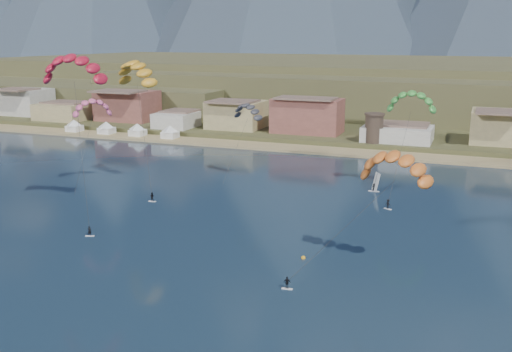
{
  "coord_description": "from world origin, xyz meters",
  "views": [
    {
      "loc": [
        33.11,
        -53.45,
        32.18
      ],
      "look_at": [
        0.0,
        32.0,
        10.0
      ],
      "focal_mm": 40.59,
      "sensor_mm": 36.0,
      "label": 1
    }
  ],
  "objects_px": {
    "watchtower": "(374,128)",
    "kitesurfer_green": "(412,99)",
    "kitesurfer_yellow": "(136,70)",
    "kitesurfer_orange": "(395,162)",
    "kitesurfer_red": "(73,64)",
    "windsurfer": "(375,186)",
    "buoy": "(303,258)"
  },
  "relations": [
    {
      "from": "kitesurfer_yellow",
      "to": "kitesurfer_green",
      "type": "bearing_deg",
      "value": 17.51
    },
    {
      "from": "kitesurfer_red",
      "to": "kitesurfer_yellow",
      "type": "bearing_deg",
      "value": 93.46
    },
    {
      "from": "watchtower",
      "to": "kitesurfer_orange",
      "type": "xyz_separation_m",
      "value": [
        18.01,
        -88.9,
        9.18
      ]
    },
    {
      "from": "kitesurfer_orange",
      "to": "kitesurfer_red",
      "type": "bearing_deg",
      "value": 174.77
    },
    {
      "from": "kitesurfer_red",
      "to": "windsurfer",
      "type": "bearing_deg",
      "value": 37.61
    },
    {
      "from": "kitesurfer_red",
      "to": "kitesurfer_yellow",
      "type": "distance_m",
      "value": 22.11
    },
    {
      "from": "kitesurfer_orange",
      "to": "windsurfer",
      "type": "height_order",
      "value": "kitesurfer_orange"
    },
    {
      "from": "buoy",
      "to": "kitesurfer_orange",
      "type": "bearing_deg",
      "value": 3.5
    },
    {
      "from": "kitesurfer_yellow",
      "to": "buoy",
      "type": "xyz_separation_m",
      "value": [
        45.29,
        -27.9,
        -25.27
      ]
    },
    {
      "from": "kitesurfer_green",
      "to": "kitesurfer_orange",
      "type": "bearing_deg",
      "value": -85.96
    },
    {
      "from": "watchtower",
      "to": "kitesurfer_green",
      "type": "xyz_separation_m",
      "value": [
        14.88,
        -44.52,
        13.26
      ]
    },
    {
      "from": "kitesurfer_orange",
      "to": "watchtower",
      "type": "bearing_deg",
      "value": 101.45
    },
    {
      "from": "watchtower",
      "to": "kitesurfer_green",
      "type": "relative_size",
      "value": 0.36
    },
    {
      "from": "kitesurfer_red",
      "to": "watchtower",
      "type": "bearing_deg",
      "value": 65.35
    },
    {
      "from": "kitesurfer_green",
      "to": "buoy",
      "type": "height_order",
      "value": "kitesurfer_green"
    },
    {
      "from": "kitesurfer_green",
      "to": "buoy",
      "type": "xyz_separation_m",
      "value": [
        -9.35,
        -45.14,
        -19.51
      ]
    },
    {
      "from": "kitesurfer_red",
      "to": "buoy",
      "type": "relative_size",
      "value": 47.71
    },
    {
      "from": "watchtower",
      "to": "kitesurfer_yellow",
      "type": "bearing_deg",
      "value": -122.77
    },
    {
      "from": "kitesurfer_yellow",
      "to": "buoy",
      "type": "distance_m",
      "value": 58.89
    },
    {
      "from": "windsurfer",
      "to": "kitesurfer_yellow",
      "type": "bearing_deg",
      "value": -163.51
    },
    {
      "from": "kitesurfer_yellow",
      "to": "windsurfer",
      "type": "height_order",
      "value": "kitesurfer_yellow"
    },
    {
      "from": "kitesurfer_yellow",
      "to": "kitesurfer_orange",
      "type": "height_order",
      "value": "kitesurfer_yellow"
    },
    {
      "from": "kitesurfer_orange",
      "to": "windsurfer",
      "type": "distance_m",
      "value": 44.84
    },
    {
      "from": "windsurfer",
      "to": "buoy",
      "type": "height_order",
      "value": "windsurfer"
    },
    {
      "from": "kitesurfer_yellow",
      "to": "buoy",
      "type": "height_order",
      "value": "kitesurfer_yellow"
    },
    {
      "from": "kitesurfer_yellow",
      "to": "kitesurfer_green",
      "type": "height_order",
      "value": "kitesurfer_yellow"
    },
    {
      "from": "watchtower",
      "to": "kitesurfer_green",
      "type": "height_order",
      "value": "kitesurfer_green"
    },
    {
      "from": "watchtower",
      "to": "kitesurfer_yellow",
      "type": "height_order",
      "value": "kitesurfer_yellow"
    },
    {
      "from": "kitesurfer_orange",
      "to": "kitesurfer_yellow",
      "type": "bearing_deg",
      "value": 154.84
    },
    {
      "from": "kitesurfer_green",
      "to": "windsurfer",
      "type": "height_order",
      "value": "kitesurfer_green"
    },
    {
      "from": "kitesurfer_red",
      "to": "kitesurfer_yellow",
      "type": "relative_size",
      "value": 1.06
    },
    {
      "from": "watchtower",
      "to": "kitesurfer_orange",
      "type": "height_order",
      "value": "kitesurfer_orange"
    }
  ]
}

